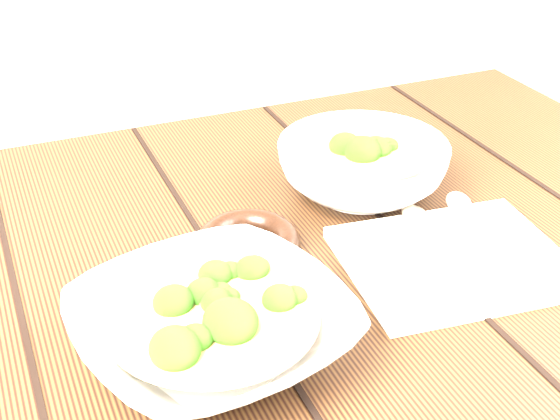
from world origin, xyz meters
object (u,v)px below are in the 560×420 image
soup_bowl_back (362,166)px  table (249,363)px  soup_bowl_front (213,328)px  trivet (248,241)px  napkin (454,260)px

soup_bowl_back → table: bearing=-150.2°
soup_bowl_front → trivet: size_ratio=2.48×
soup_bowl_back → napkin: (0.01, -0.18, -0.03)m
soup_bowl_back → napkin: soup_bowl_back is taller
soup_bowl_front → trivet: soup_bowl_front is taller
soup_bowl_front → trivet: (0.09, 0.14, -0.02)m
table → napkin: napkin is taller
soup_bowl_front → trivet: bearing=58.7°
soup_bowl_front → table: bearing=56.3°
napkin → soup_bowl_front: bearing=-165.9°
table → trivet: trivet is taller
table → soup_bowl_back: size_ratio=4.71×
soup_bowl_front → napkin: bearing=7.9°
soup_bowl_front → trivet: 0.17m
table → napkin: bearing=-19.0°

